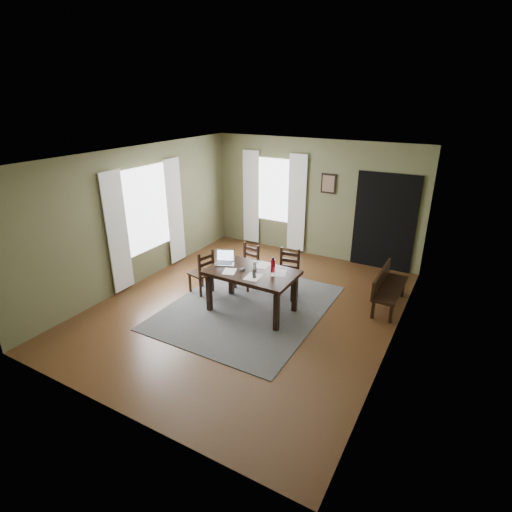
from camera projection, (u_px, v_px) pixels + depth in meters
The scene contains 25 objects.
ground at pixel (248, 307), 7.27m from camera, with size 5.00×6.00×0.01m.
room_shell at pixel (247, 211), 6.58m from camera, with size 5.02×6.02×2.71m.
rug at pixel (248, 307), 7.26m from camera, with size 2.60×3.20×0.01m.
dining_table at pixel (252, 276), 6.89m from camera, with size 1.54×0.93×0.77m.
chair_end at pixel (202, 272), 7.63m from camera, with size 0.46×0.46×0.88m.
chair_back_left at pixel (248, 267), 7.87m from camera, with size 0.42×0.42×0.87m.
chair_back_right at pixel (287, 274), 7.52m from camera, with size 0.45×0.45×0.91m.
bench at pixel (387, 285), 7.15m from camera, with size 0.40×1.24×0.70m.
laptop at pixel (225, 260), 7.16m from camera, with size 0.42×0.39×0.23m.
computer_mouse at pixel (242, 269), 6.88m from camera, with size 0.06×0.10×0.03m, color #3F3F42.
tv_remote at pixel (254, 275), 6.68m from camera, with size 0.05×0.19×0.02m, color black.
drinking_glass at pixel (255, 266), 6.88m from camera, with size 0.07×0.07×0.15m, color silver.
water_bottle at pixel (273, 265), 6.78m from camera, with size 0.10×0.10×0.27m.
paper_b at pixel (253, 277), 6.63m from camera, with size 0.24×0.32×0.00m, color white.
paper_c at pixel (263, 265), 7.08m from camera, with size 0.25×0.33×0.00m, color white.
paper_d at pixel (279, 273), 6.79m from camera, with size 0.25×0.32×0.00m, color white.
paper_e at pixel (229, 271), 6.84m from camera, with size 0.21×0.27×0.00m, color white.
window_left at pixel (146, 209), 7.99m from camera, with size 0.01×1.30×1.70m.
window_back at pixel (274, 190), 9.56m from camera, with size 1.00×0.01×1.50m.
curtain_left_near at pixel (117, 233), 7.41m from camera, with size 0.03×0.48×2.30m.
curtain_left_far at pixel (175, 212), 8.73m from camera, with size 0.03×0.48×2.30m.
curtain_back_left at pixel (251, 198), 9.91m from camera, with size 0.44×0.03×2.30m.
curtain_back_right at pixel (297, 204), 9.35m from camera, with size 0.44×0.03×2.30m.
framed_picture at pixel (328, 184), 8.84m from camera, with size 0.34×0.03×0.44m.
doorway_back at pixel (384, 222), 8.52m from camera, with size 1.30×0.03×2.10m.
Camera 1 is at (3.24, -5.48, 3.63)m, focal length 28.00 mm.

